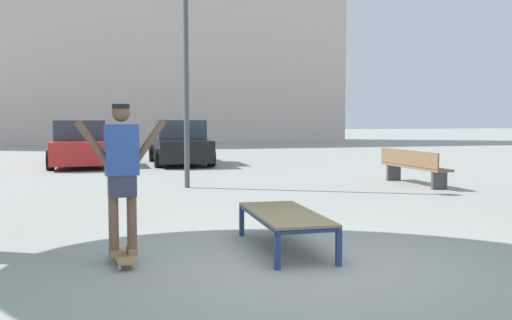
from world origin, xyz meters
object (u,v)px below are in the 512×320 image
object	(u,v)px
skater	(122,168)
light_post	(186,19)
park_bench	(413,166)
skate_box	(285,216)
skateboard	(123,257)
car_red	(80,145)
car_black	(180,144)

from	to	relation	value
skater	light_post	xyz separation A→B (m)	(1.55, 6.75, 2.75)
park_bench	light_post	bearing A→B (deg)	172.57
light_post	skate_box	bearing A→B (deg)	-86.45
skate_box	skateboard	world-z (taller)	skate_box
skateboard	car_red	xyz separation A→B (m)	(-1.12, 13.36, 0.61)
skate_box	park_bench	xyz separation A→B (m)	(4.92, 5.82, 0.03)
car_red	light_post	bearing A→B (deg)	-67.99
skateboard	skate_box	bearing A→B (deg)	6.93
skate_box	skateboard	distance (m)	2.00
skate_box	light_post	size ratio (longest dim) A/B	0.33
car_red	car_black	xyz separation A→B (m)	(3.26, 0.12, 0.00)
skate_box	car_black	size ratio (longest dim) A/B	0.45
car_black	light_post	bearing A→B (deg)	-95.04
skate_box	park_bench	size ratio (longest dim) A/B	0.78
skateboard	car_red	world-z (taller)	car_red
skater	light_post	bearing A→B (deg)	77.05
skater	light_post	world-z (taller)	light_post
skater	park_bench	distance (m)	9.18
light_post	park_bench	bearing A→B (deg)	-7.43
skateboard	park_bench	distance (m)	9.17
skateboard	car_black	distance (m)	13.66
car_red	car_black	distance (m)	3.27
skateboard	light_post	xyz separation A→B (m)	(1.55, 6.75, 3.75)
car_black	park_bench	distance (m)	8.80
skater	car_black	world-z (taller)	skater
skater	car_black	distance (m)	13.65
car_red	skater	bearing A→B (deg)	-85.21
park_bench	light_post	distance (m)	6.35
skate_box	car_red	bearing A→B (deg)	103.19
car_red	car_black	size ratio (longest dim) A/B	1.01
car_black	park_bench	bearing A→B (deg)	-57.46
car_black	skateboard	bearing A→B (deg)	-99.05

